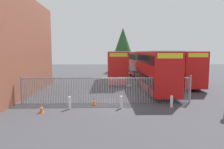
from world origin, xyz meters
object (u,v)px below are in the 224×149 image
Objects in this scene: bollard_near_left at (70,103)px; bollard_center_front at (121,102)px; double_decker_bus_far_back at (116,65)px; traffic_cone_by_gate at (41,109)px; double_decker_bus_near_gate at (154,69)px; traffic_cone_mid_forecourt at (94,101)px; bollard_near_right at (171,102)px; double_decker_bus_behind_fence_left at (179,67)px; double_decker_bus_behind_fence_right at (139,63)px.

bollard_center_front is at bearing 1.60° from bollard_near_left.
double_decker_bus_far_back is 16.61m from traffic_cone_by_gate.
double_decker_bus_far_back reaches higher than bollard_center_front.
traffic_cone_mid_forecourt is at bearing -137.50° from double_decker_bus_near_gate.
bollard_center_front is at bearing 9.73° from traffic_cone_by_gate.
bollard_center_front is (-4.10, -6.77, -1.95)m from double_decker_bus_near_gate.
double_decker_bus_near_gate is 8.15m from bollard_center_front.
double_decker_bus_far_back is at bearing 73.64° from bollard_near_left.
double_decker_bus_near_gate reaches higher than bollard_near_right.
double_decker_bus_behind_fence_left reaches higher than traffic_cone_mid_forecourt.
bollard_near_right is (-4.59, -11.17, -1.95)m from double_decker_bus_behind_fence_left.
bollard_near_right is 1.61× the size of traffic_cone_by_gate.
bollard_near_right is 9.74m from traffic_cone_by_gate.
double_decker_bus_behind_fence_left is 11.38× the size of bollard_near_left.
double_decker_bus_far_back is at bearing 159.53° from double_decker_bus_behind_fence_left.
double_decker_bus_far_back is 15.16m from bollard_near_left.
traffic_cone_by_gate is 1.00× the size of traffic_cone_mid_forecourt.
bollard_center_front is at bearing -127.03° from double_decker_bus_behind_fence_left.
double_decker_bus_behind_fence_left is 9.61m from double_decker_bus_behind_fence_right.
bollard_near_left is (-4.24, -14.43, -1.95)m from double_decker_bus_far_back.
double_decker_bus_behind_fence_right is 11.38× the size of bollard_near_left.
bollard_near_right is at bearing -9.00° from traffic_cone_mid_forecourt.
traffic_cone_mid_forecourt is (-2.14, 1.05, -0.19)m from bollard_center_front.
double_decker_bus_behind_fence_left and double_decker_bus_far_back have the same top height.
double_decker_bus_near_gate reaches higher than bollard_center_front.
bollard_center_front is at bearing -178.71° from bollard_near_right.
double_decker_bus_far_back is (-4.27, -5.71, 0.00)m from double_decker_bus_behind_fence_right.
double_decker_bus_far_back is 18.32× the size of traffic_cone_by_gate.
double_decker_bus_far_back is (-3.80, 7.55, 0.00)m from double_decker_bus_near_gate.
double_decker_bus_far_back is 14.81m from bollard_near_right.
bollard_center_front reaches higher than traffic_cone_by_gate.
bollard_center_front is 1.61× the size of traffic_cone_mid_forecourt.
double_decker_bus_behind_fence_left is at bearing 40.65° from traffic_cone_by_gate.
double_decker_bus_near_gate is 18.32× the size of traffic_cone_by_gate.
bollard_near_right reaches higher than traffic_cone_by_gate.
bollard_near_right is (7.84, 0.20, 0.00)m from bollard_near_left.
traffic_cone_by_gate is (-6.08, -15.31, -2.13)m from double_decker_bus_far_back.
traffic_cone_by_gate is (-1.84, -0.88, -0.19)m from bollard_near_left.
bollard_near_left reaches higher than traffic_cone_mid_forecourt.
traffic_cone_by_gate is at bearing -139.35° from double_decker_bus_behind_fence_left.
double_decker_bus_near_gate is at bearing 40.55° from bollard_near_left.
bollard_near_left and bollard_center_front have the same top height.
traffic_cone_mid_forecourt is at bearing 171.00° from bollard_near_right.
traffic_cone_mid_forecourt is at bearing -136.16° from double_decker_bus_behind_fence_left.
double_decker_bus_behind_fence_left is 16.95m from bollard_near_left.
traffic_cone_mid_forecourt is (-6.71, -18.98, -2.13)m from double_decker_bus_behind_fence_right.
double_decker_bus_far_back reaches higher than bollard_near_right.
double_decker_bus_behind_fence_left reaches higher than bollard_near_right.
double_decker_bus_near_gate is 1.00× the size of double_decker_bus_far_back.
bollard_near_left is at bearing -106.36° from double_decker_bus_far_back.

